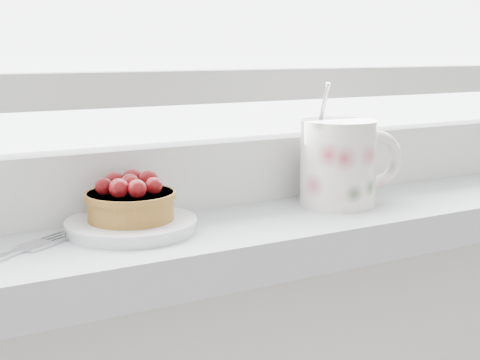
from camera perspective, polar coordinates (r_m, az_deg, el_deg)
saucer at (r=0.64m, az=-9.25°, el=-3.85°), size 0.12×0.12×0.01m
raspberry_tart at (r=0.64m, az=-9.31°, el=-1.70°), size 0.08×0.08×0.04m
floral_mug at (r=0.74m, az=8.59°, el=1.63°), size 0.13×0.10×0.13m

